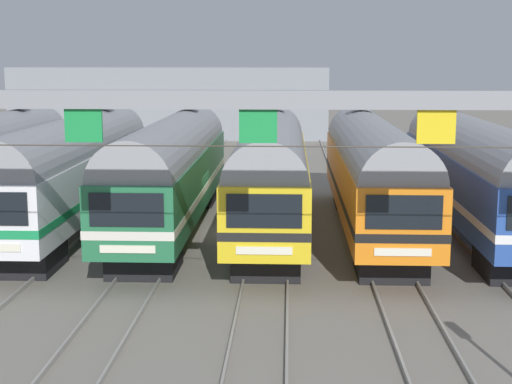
# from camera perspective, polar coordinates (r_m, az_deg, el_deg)

# --- Properties ---
(ground_plane) EXTENTS (160.00, 160.00, 0.00)m
(ground_plane) POSITION_cam_1_polar(r_m,az_deg,el_deg) (32.58, -2.54, -2.94)
(ground_plane) COLOR gray
(track_bed) EXTENTS (22.33, 70.00, 0.15)m
(track_bed) POSITION_cam_1_polar(r_m,az_deg,el_deg) (49.25, -0.82, 1.52)
(track_bed) COLOR gray
(track_bed) RESTS_ON ground
(commuter_train_white) EXTENTS (2.88, 18.06, 5.05)m
(commuter_train_white) POSITION_cam_1_polar(r_m,az_deg,el_deg) (33.23, -13.38, 1.77)
(commuter_train_white) COLOR white
(commuter_train_white) RESTS_ON ground
(commuter_train_green) EXTENTS (2.88, 18.06, 5.05)m
(commuter_train_green) POSITION_cam_1_polar(r_m,az_deg,el_deg) (32.35, -6.26, 1.76)
(commuter_train_green) COLOR #236B42
(commuter_train_green) RESTS_ON ground
(commuter_train_yellow) EXTENTS (2.88, 18.06, 5.05)m
(commuter_train_yellow) POSITION_cam_1_polar(r_m,az_deg,el_deg) (31.98, 1.14, 1.72)
(commuter_train_yellow) COLOR gold
(commuter_train_yellow) RESTS_ON ground
(commuter_train_orange) EXTENTS (2.88, 18.06, 5.05)m
(commuter_train_orange) POSITION_cam_1_polar(r_m,az_deg,el_deg) (32.16, 8.59, 1.66)
(commuter_train_orange) COLOR orange
(commuter_train_orange) RESTS_ON ground
(commuter_train_blue) EXTENTS (2.88, 18.06, 5.05)m
(commuter_train_blue) POSITION_cam_1_polar(r_m,az_deg,el_deg) (32.86, 15.83, 1.57)
(commuter_train_blue) COLOR #284C9E
(commuter_train_blue) RESTS_ON ground
(catenary_gantry) EXTENTS (26.07, 0.44, 6.97)m
(catenary_gantry) POSITION_cam_1_polar(r_m,az_deg,el_deg) (18.46, -6.33, 4.05)
(catenary_gantry) COLOR gray
(catenary_gantry) RESTS_ON ground
(maintenance_building) EXTENTS (28.65, 10.00, 6.43)m
(maintenance_building) POSITION_cam_1_polar(r_m,az_deg,el_deg) (73.74, -6.06, 6.69)
(maintenance_building) COLOR gray
(maintenance_building) RESTS_ON ground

